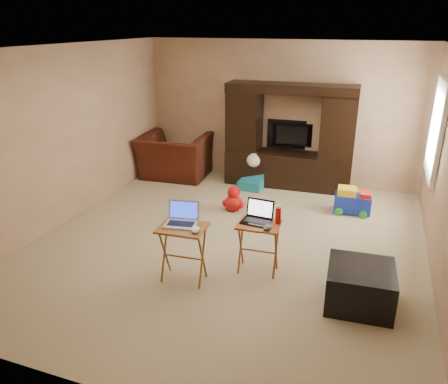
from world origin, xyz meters
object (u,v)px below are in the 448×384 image
at_px(mouse_right, 267,228).
at_px(laptop_right, 256,213).
at_px(recliner, 175,156).
at_px(tray_table_left, 183,254).
at_px(water_bottle, 278,216).
at_px(ottoman, 360,286).
at_px(push_toy, 353,200).
at_px(child_rocker, 251,174).
at_px(laptop_left, 181,215).
at_px(tray_table_right, 258,248).
at_px(mouse_left, 196,230).
at_px(plush_toy, 234,198).
at_px(television, 292,136).
at_px(entertainment_center, 289,136).

bearing_deg(mouse_right, laptop_right, 140.53).
distance_m(recliner, tray_table_left, 3.62).
height_order(tray_table_left, water_bottle, water_bottle).
bearing_deg(ottoman, push_toy, 96.17).
xyz_separation_m(child_rocker, water_bottle, (1.06, -2.55, 0.45)).
bearing_deg(child_rocker, laptop_left, -86.02).
distance_m(tray_table_right, mouse_left, 0.86).
xyz_separation_m(child_rocker, plush_toy, (0.02, -1.04, -0.06)).
height_order(recliner, plush_toy, recliner).
height_order(child_rocker, mouse_left, mouse_left).
height_order(child_rocker, tray_table_right, tray_table_right).
bearing_deg(recliner, ottoman, 135.89).
bearing_deg(television, laptop_left, 78.06).
xyz_separation_m(recliner, water_bottle, (2.61, -2.67, 0.32)).
bearing_deg(television, ottoman, 108.29).
bearing_deg(child_rocker, mouse_right, -67.76).
distance_m(child_rocker, tray_table_left, 3.10).
xyz_separation_m(entertainment_center, recliner, (-2.11, -0.26, -0.50)).
bearing_deg(laptop_right, tray_table_right, -22.26).
bearing_deg(mouse_left, laptop_left, 155.56).
bearing_deg(push_toy, mouse_left, -122.72).
bearing_deg(entertainment_center, recliner, -175.10).
bearing_deg(mouse_left, mouse_right, 30.89).
xyz_separation_m(tray_table_right, water_bottle, (0.20, 0.08, 0.41)).
relative_size(push_toy, tray_table_right, 0.89).
relative_size(recliner, ottoman, 1.84).
bearing_deg(mouse_right, recliner, 131.50).
bearing_deg(laptop_right, water_bottle, 18.34).
bearing_deg(plush_toy, mouse_right, -60.45).
height_order(television, plush_toy, television).
distance_m(child_rocker, laptop_right, 2.78).
distance_m(mouse_left, water_bottle, 0.97).
xyz_separation_m(laptop_right, water_bottle, (0.24, 0.06, -0.02)).
xyz_separation_m(plush_toy, tray_table_right, (0.84, -1.59, 0.10)).
bearing_deg(laptop_right, tray_table_left, -141.48).
bearing_deg(ottoman, child_rocker, 125.06).
xyz_separation_m(plush_toy, mouse_right, (0.97, -1.71, 0.44)).
height_order(entertainment_center, push_toy, entertainment_center).
distance_m(entertainment_center, child_rocker, 0.93).
distance_m(laptop_right, water_bottle, 0.25).
distance_m(television, mouse_left, 3.78).
bearing_deg(entertainment_center, laptop_left, -100.09).
bearing_deg(laptop_right, mouse_left, -128.91).
bearing_deg(entertainment_center, mouse_left, -96.36).
relative_size(entertainment_center, push_toy, 3.98).
relative_size(entertainment_center, child_rocker, 4.04).
relative_size(child_rocker, water_bottle, 2.84).
xyz_separation_m(television, child_rocker, (-0.56, -0.60, -0.59)).
relative_size(laptop_left, water_bottle, 1.83).
distance_m(child_rocker, push_toy, 1.84).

